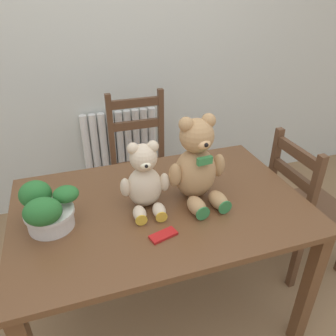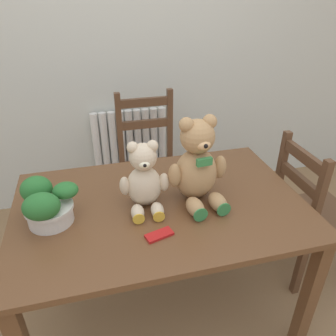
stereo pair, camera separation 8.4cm
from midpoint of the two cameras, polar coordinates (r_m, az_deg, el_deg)
The scene contains 9 objects.
wall_back at distance 2.55m, azimuth -7.70°, elevation 21.21°, with size 8.00×0.04×2.60m, color silver.
radiator at distance 2.79m, azimuth -5.59°, elevation 1.60°, with size 0.61×0.10×0.79m.
dining_table at distance 1.61m, azimuth 0.16°, elevation -9.07°, with size 1.35×0.88×0.76m.
wooden_chair_behind at distance 2.43m, azimuth -2.24°, elevation 0.40°, with size 0.42×0.40×1.01m.
wooden_chair_side at distance 2.20m, azimuth 24.64°, elevation -7.05°, with size 0.42×0.40×0.92m.
teddy_bear_left at distance 1.46m, azimuth -2.51°, elevation -2.06°, with size 0.23×0.23×0.32m.
teddy_bear_right at distance 1.50m, azimuth 6.75°, elevation 0.39°, with size 0.29×0.29×0.41m.
potted_plant at distance 1.46m, azimuth -18.91°, elevation -5.97°, with size 0.24×0.24×0.19m.
chocolate_bar at distance 1.36m, azimuth 0.27°, elevation -11.60°, with size 0.11×0.05×0.01m, color red.
Camera 2 is at (-0.28, -0.78, 1.67)m, focal length 35.00 mm.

